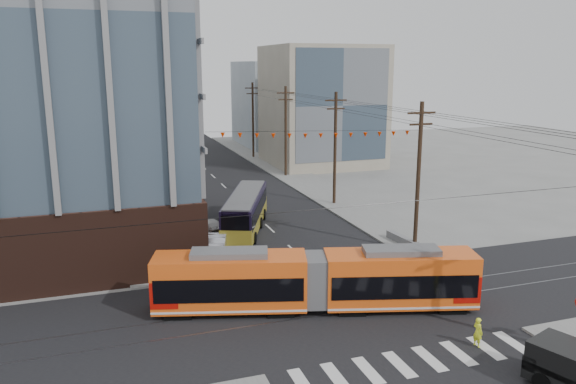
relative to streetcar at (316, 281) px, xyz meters
name	(u,v)px	position (x,y,z in m)	size (l,w,h in m)	color
ground	(384,333)	(2.29, -3.81, -1.73)	(160.00, 160.00, 0.00)	slate
bg_bldg_nw_near	(63,102)	(-14.71, 48.19, 7.27)	(18.00, 16.00, 18.00)	#8C99A5
bg_bldg_ne_near	(321,106)	(18.29, 44.19, 6.27)	(14.00, 14.00, 16.00)	gray
bg_bldg_nw_far	(88,87)	(-11.71, 68.19, 8.27)	(16.00, 18.00, 20.00)	gray
bg_bldg_ne_far	(288,104)	(20.29, 64.19, 5.27)	(16.00, 16.00, 14.00)	#8C99A5
utility_pole_far	(253,121)	(10.79, 52.19, 3.77)	(0.30, 0.30, 11.00)	black
streetcar	(316,281)	(0.00, 0.00, 0.00)	(17.95, 2.52, 3.46)	#EE5615
city_bus	(246,211)	(0.28, 16.54, -0.14)	(2.44, 11.24, 3.18)	black
parked_car_silver	(217,241)	(-3.07, 12.07, -1.05)	(1.44, 4.14, 1.36)	#ABADB5
parked_car_white	(208,227)	(-3.00, 16.22, -1.08)	(1.82, 4.48, 1.30)	silver
parked_car_grey	(192,208)	(-3.23, 22.26, -0.99)	(2.44, 5.30, 1.47)	slate
pedestrian	(478,332)	(5.97, -6.51, -0.97)	(0.55, 0.36, 1.51)	#F0FF2B
jersey_barrier	(402,241)	(10.59, 8.67, -1.37)	(0.80, 3.57, 0.71)	slate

